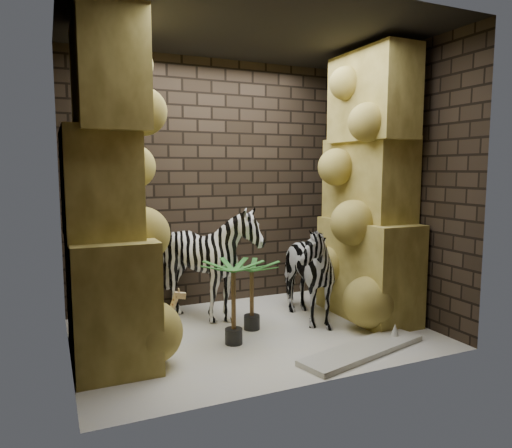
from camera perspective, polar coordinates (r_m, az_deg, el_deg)
name	(u,v)px	position (r m, az deg, el deg)	size (l,w,h in m)	color
floor	(253,333)	(4.97, -0.36, -13.06)	(3.50, 3.50, 0.00)	#EEE7C7
ceiling	(253,30)	(4.86, -0.38, 22.46)	(3.50, 3.50, 0.00)	black
wall_back	(212,184)	(5.85, -5.29, 4.90)	(3.50, 3.50, 0.00)	black
wall_front	(320,193)	(3.57, 7.70, 3.75)	(3.50, 3.50, 0.00)	black
wall_left	(63,190)	(4.29, -22.36, 3.79)	(3.00, 3.00, 0.00)	black
wall_right	(393,185)	(5.61, 16.29, 4.59)	(3.00, 3.00, 0.00)	black
rock_pillar_left	(106,190)	(4.32, -17.71, 3.99)	(0.68, 1.30, 3.00)	#D1BE5C
rock_pillar_right	(370,185)	(5.41, 13.60, 4.60)	(0.58, 1.25, 3.00)	#D1BE5C
zebra_right	(301,263)	(5.22, 5.42, -4.75)	(0.59, 1.09, 1.29)	white
zebra_left	(210,268)	(5.25, -5.58, -5.35)	(1.04, 1.29, 1.17)	white
giraffe_toy	(156,324)	(4.35, -12.00, -11.72)	(0.33, 0.11, 0.64)	beige
palm_front	(252,295)	(4.98, -0.51, -8.63)	(0.36, 0.36, 0.73)	#1F5C1F
palm_back	(234,303)	(4.57, -2.73, -9.48)	(0.36, 0.36, 0.82)	#1F5C1F
surfboard	(363,350)	(4.59, 12.82, -14.63)	(1.39, 0.34, 0.05)	silver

